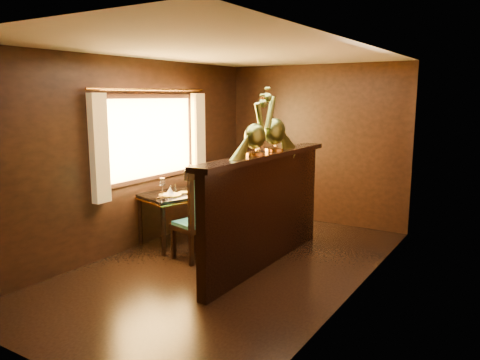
{
  "coord_description": "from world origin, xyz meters",
  "views": [
    {
      "loc": [
        2.93,
        -4.44,
        2.02
      ],
      "look_at": [
        -0.11,
        0.41,
        0.98
      ],
      "focal_mm": 35.0,
      "sensor_mm": 36.0,
      "label": 1
    }
  ],
  "objects_px": {
    "chair_left": "(199,211)",
    "dining_table": "(185,197)",
    "chair_right": "(261,196)",
    "peacock_left": "(255,125)",
    "peacock_right": "(275,120)"
  },
  "relations": [
    {
      "from": "peacock_left",
      "to": "peacock_right",
      "type": "relative_size",
      "value": 0.9
    },
    {
      "from": "dining_table",
      "to": "chair_right",
      "type": "height_order",
      "value": "chair_right"
    },
    {
      "from": "chair_right",
      "to": "peacock_left",
      "type": "relative_size",
      "value": 2.04
    },
    {
      "from": "peacock_right",
      "to": "peacock_left",
      "type": "bearing_deg",
      "value": -90.0
    },
    {
      "from": "dining_table",
      "to": "chair_left",
      "type": "height_order",
      "value": "chair_left"
    },
    {
      "from": "chair_left",
      "to": "dining_table",
      "type": "bearing_deg",
      "value": 154.61
    },
    {
      "from": "chair_right",
      "to": "peacock_left",
      "type": "height_order",
      "value": "peacock_left"
    },
    {
      "from": "chair_left",
      "to": "chair_right",
      "type": "relative_size",
      "value": 0.89
    },
    {
      "from": "dining_table",
      "to": "peacock_right",
      "type": "xyz_separation_m",
      "value": [
        1.38,
        0.0,
        1.09
      ]
    },
    {
      "from": "chair_right",
      "to": "peacock_right",
      "type": "distance_m",
      "value": 1.12
    },
    {
      "from": "chair_left",
      "to": "peacock_right",
      "type": "distance_m",
      "value": 1.42
    },
    {
      "from": "dining_table",
      "to": "chair_left",
      "type": "distance_m",
      "value": 0.82
    },
    {
      "from": "chair_left",
      "to": "peacock_right",
      "type": "xyz_separation_m",
      "value": [
        0.74,
        0.52,
        1.09
      ]
    },
    {
      "from": "dining_table",
      "to": "peacock_left",
      "type": "xyz_separation_m",
      "value": [
        1.38,
        -0.46,
        1.05
      ]
    },
    {
      "from": "chair_left",
      "to": "chair_right",
      "type": "distance_m",
      "value": 0.92
    }
  ]
}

